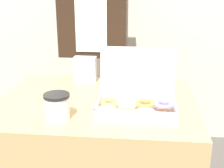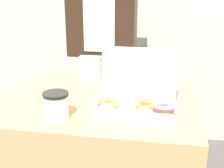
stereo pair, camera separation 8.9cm
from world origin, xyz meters
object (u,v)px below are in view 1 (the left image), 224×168
napkin_holder (85,69)px  person_customer (94,46)px  coffee_cup (57,107)px  donut_box (136,104)px

napkin_holder → person_customer: bearing=91.2°
napkin_holder → person_customer: size_ratio=0.09×
person_customer → coffee_cup: bearing=-90.9°
donut_box → coffee_cup: 0.33m
napkin_holder → donut_box: bearing=-53.6°
donut_box → person_customer: bearing=111.4°
donut_box → coffee_cup: bearing=-161.4°
donut_box → napkin_holder: 0.49m
coffee_cup → donut_box: bearing=18.6°
person_customer → napkin_holder: bearing=-88.8°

